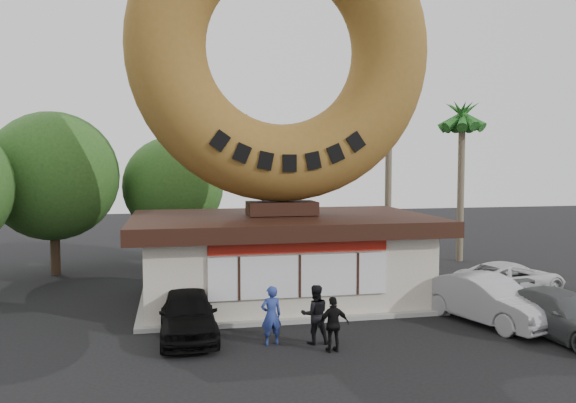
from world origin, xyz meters
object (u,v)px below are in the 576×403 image
(person_center, at_px, (315,314))
(person_right, at_px, (333,324))
(giant_donut, at_px, (282,49))
(car_grey, at_px, (564,315))
(person_left, at_px, (271,315))
(car_white, at_px, (510,278))
(car_silver, at_px, (487,300))
(street_lamp, at_px, (213,177))
(car_black, at_px, (188,314))
(donut_shop, at_px, (282,255))

(person_center, relative_size, person_right, 1.11)
(giant_donut, xyz_separation_m, car_grey, (7.46, -6.23, -8.83))
(person_left, height_order, car_white, person_left)
(person_right, height_order, car_white, person_right)
(person_center, relative_size, car_grey, 0.37)
(person_center, xyz_separation_m, car_silver, (6.08, 0.91, -0.09))
(car_silver, distance_m, car_grey, 2.35)
(person_left, height_order, person_right, person_left)
(person_right, xyz_separation_m, car_grey, (7.18, -0.14, -0.10))
(car_grey, relative_size, car_white, 0.99)
(car_grey, bearing_deg, car_silver, 119.32)
(street_lamp, distance_m, person_right, 16.65)
(car_black, bearing_deg, person_right, -29.09)
(giant_donut, relative_size, street_lamp, 1.43)
(street_lamp, distance_m, person_center, 15.79)
(street_lamp, distance_m, car_white, 15.98)
(street_lamp, bearing_deg, person_right, -82.44)
(car_black, bearing_deg, car_silver, -2.89)
(giant_donut, distance_m, car_grey, 13.13)
(person_left, distance_m, person_center, 1.28)
(car_black, relative_size, car_white, 0.89)
(street_lamp, relative_size, car_black, 1.91)
(person_left, relative_size, car_black, 0.41)
(person_center, relative_size, car_silver, 0.37)
(giant_donut, bearing_deg, car_grey, -39.86)
(giant_donut, bearing_deg, car_silver, -35.79)
(car_black, bearing_deg, person_center, -20.58)
(giant_donut, distance_m, person_right, 10.65)
(car_white, bearing_deg, street_lamp, 30.81)
(street_lamp, bearing_deg, car_silver, -61.18)
(person_right, relative_size, car_white, 0.33)
(street_lamp, height_order, car_grey, street_lamp)
(person_left, xyz_separation_m, car_black, (-2.34, 1.20, -0.15))
(street_lamp, relative_size, person_left, 4.63)
(car_silver, bearing_deg, person_center, 170.28)
(giant_donut, bearing_deg, person_left, -104.35)
(street_lamp, distance_m, car_black, 14.55)
(car_grey, bearing_deg, person_right, 171.00)
(car_black, relative_size, car_silver, 0.89)
(donut_shop, distance_m, person_left, 5.36)
(donut_shop, distance_m, giant_donut, 7.74)
(person_right, xyz_separation_m, car_silver, (5.76, 1.73, -0.01))
(person_center, bearing_deg, car_grey, 174.80)
(person_center, height_order, car_white, person_center)
(giant_donut, xyz_separation_m, street_lamp, (-1.86, 10.00, -5.03))
(person_right, distance_m, car_grey, 7.19)
(donut_shop, height_order, giant_donut, giant_donut)
(car_silver, bearing_deg, donut_shop, 126.11)
(person_left, bearing_deg, car_grey, 163.62)
(person_right, height_order, car_grey, person_right)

